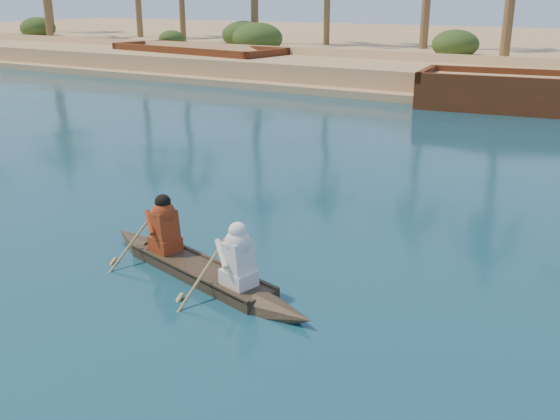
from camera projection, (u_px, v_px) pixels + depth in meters
The scene contains 6 objects.
ground at pixel (62, 323), 9.33m from camera, with size 160.00×160.00×0.00m, color #0B2C49.
sandy_embankment at pixel (556, 54), 47.14m from camera, with size 150.00×51.00×1.50m.
shrub_cluster at pixel (515, 62), 34.46m from camera, with size 100.00×6.00×2.40m, color #283E16, non-canonical shape.
canoe at pixel (200, 262), 10.79m from camera, with size 5.31×1.99×1.46m.
barge_left at pixel (197, 61), 40.10m from camera, with size 12.44×5.50×2.01m.
barge_mid at pixel (553, 96), 26.35m from camera, with size 11.45×5.11×1.84m.
Camera 1 is at (7.07, -5.40, 4.63)m, focal length 40.00 mm.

